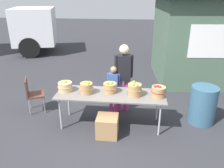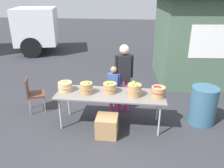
# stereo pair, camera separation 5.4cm
# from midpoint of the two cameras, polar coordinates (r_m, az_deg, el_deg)

# --- Properties ---
(ground_plane) EXTENTS (40.00, 40.00, 0.00)m
(ground_plane) POSITION_cam_midpoint_polar(r_m,az_deg,el_deg) (5.13, -0.67, -10.10)
(ground_plane) COLOR #2D2D33
(market_table) EXTENTS (2.30, 0.76, 0.75)m
(market_table) POSITION_cam_midpoint_polar(r_m,az_deg,el_deg) (4.78, -0.71, -2.92)
(market_table) COLOR slate
(market_table) RESTS_ON ground
(apple_basket_green_0) EXTENTS (0.32, 0.32, 0.25)m
(apple_basket_green_0) POSITION_cam_midpoint_polar(r_m,az_deg,el_deg) (4.96, -12.07, -0.61)
(apple_basket_green_0) COLOR tan
(apple_basket_green_0) RESTS_ON market_table
(apple_basket_green_1) EXTENTS (0.28, 0.28, 0.28)m
(apple_basket_green_1) POSITION_cam_midpoint_polar(r_m,az_deg,el_deg) (4.77, -6.81, -0.94)
(apple_basket_green_1) COLOR #A87F51
(apple_basket_green_1) RESTS_ON market_table
(apple_basket_green_2) EXTENTS (0.30, 0.30, 0.26)m
(apple_basket_green_2) POSITION_cam_midpoint_polar(r_m,az_deg,el_deg) (4.79, -0.84, -0.85)
(apple_basket_green_2) COLOR #A87F51
(apple_basket_green_2) RESTS_ON market_table
(apple_basket_green_3) EXTENTS (0.30, 0.30, 0.31)m
(apple_basket_green_3) POSITION_cam_midpoint_polar(r_m,az_deg,el_deg) (4.65, 5.38, -1.37)
(apple_basket_green_3) COLOR #A87F51
(apple_basket_green_3) RESTS_ON market_table
(apple_basket_red_0) EXTENTS (0.30, 0.30, 0.25)m
(apple_basket_red_0) POSITION_cam_midpoint_polar(r_m,az_deg,el_deg) (4.69, 11.32, -1.84)
(apple_basket_red_0) COLOR #A87F51
(apple_basket_red_0) RESTS_ON market_table
(vendor_adult) EXTENTS (0.43, 0.26, 1.65)m
(vendor_adult) POSITION_cam_midpoint_polar(r_m,az_deg,el_deg) (5.30, 2.67, 2.73)
(vendor_adult) COLOR #CC3F8C
(vendor_adult) RESTS_ON ground
(child_customer) EXTENTS (0.31, 0.17, 1.17)m
(child_customer) POSITION_cam_midpoint_polar(r_m,az_deg,el_deg) (5.31, 0.12, -0.48)
(child_customer) COLOR #CC3F8C
(child_customer) RESTS_ON ground
(food_kiosk) EXTENTS (3.74, 3.19, 2.74)m
(food_kiosk) POSITION_cam_midpoint_polar(r_m,az_deg,el_deg) (7.92, 22.52, 10.83)
(food_kiosk) COLOR #47604C
(food_kiosk) RESTS_ON ground
(folding_chair) EXTENTS (0.52, 0.52, 0.86)m
(folding_chair) POSITION_cam_midpoint_polar(r_m,az_deg,el_deg) (5.74, -19.77, -2.02)
(folding_chair) COLOR brown
(folding_chair) RESTS_ON ground
(trash_barrel) EXTENTS (0.57, 0.57, 0.86)m
(trash_barrel) POSITION_cam_midpoint_polar(r_m,az_deg,el_deg) (5.39, 21.67, -4.92)
(trash_barrel) COLOR #335972
(trash_barrel) RESTS_ON ground
(produce_crate) EXTENTS (0.43, 0.43, 0.43)m
(produce_crate) POSITION_cam_midpoint_polar(r_m,az_deg,el_deg) (4.67, -1.52, -10.55)
(produce_crate) COLOR #A87F51
(produce_crate) RESTS_ON ground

